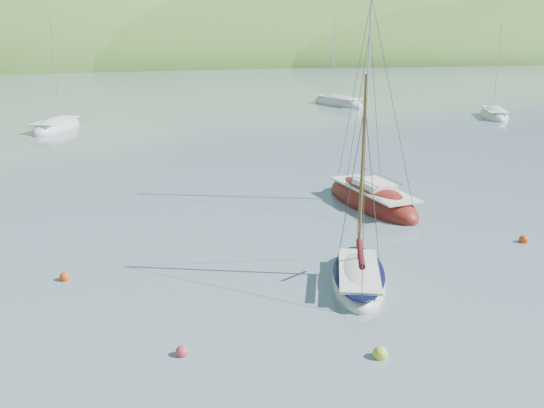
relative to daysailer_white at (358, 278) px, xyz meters
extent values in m
plane|color=slate|center=(-1.94, -4.59, -0.20)|extent=(700.00, 700.00, 0.00)
ellipsoid|color=#42712B|center=(-1.94, 165.41, -0.20)|extent=(440.00, 110.00, 44.00)
ellipsoid|color=#42712B|center=(88.06, 155.41, -0.20)|extent=(240.00, 100.00, 34.00)
ellipsoid|color=silver|center=(0.00, 0.01, -0.11)|extent=(3.87, 5.88, 1.35)
cube|color=white|center=(-0.04, -0.10, 0.39)|extent=(2.95, 4.56, 0.10)
cylinder|color=brown|center=(0.24, 0.62, 4.03)|extent=(0.12, 0.12, 7.36)
ellipsoid|color=black|center=(0.00, 0.01, 0.29)|extent=(3.82, 5.82, 0.23)
cylinder|color=maroon|center=(-0.24, -0.61, 1.30)|extent=(1.17, 2.56, 0.24)
ellipsoid|color=maroon|center=(4.90, 9.61, -0.04)|extent=(3.73, 8.33, 2.22)
cube|color=white|center=(4.91, 9.45, 0.74)|extent=(2.81, 6.48, 0.10)
cylinder|color=silver|center=(4.78, 10.57, 5.73)|extent=(0.12, 0.12, 10.06)
cube|color=white|center=(4.91, 9.45, 0.98)|extent=(1.77, 2.42, 0.42)
cylinder|color=silver|center=(5.01, 8.65, 1.65)|extent=(0.56, 3.84, 0.09)
ellipsoid|color=silver|center=(-13.57, 40.25, -0.05)|extent=(5.58, 8.12, 2.10)
cube|color=white|center=(-13.63, 40.11, 0.69)|extent=(4.27, 6.29, 0.10)
cylinder|color=silver|center=(-13.20, 41.09, 5.25)|extent=(0.12, 0.12, 9.22)
ellipsoid|color=silver|center=(18.66, 50.03, -0.04)|extent=(5.54, 8.74, 2.24)
cube|color=white|center=(18.71, 49.88, 0.74)|extent=(4.23, 6.78, 0.10)
cylinder|color=silver|center=(18.32, 50.96, 5.65)|extent=(0.12, 0.12, 9.90)
ellipsoid|color=silver|center=(31.04, 36.12, -0.06)|extent=(5.39, 7.76, 2.01)
cube|color=white|center=(30.98, 35.98, 0.65)|extent=(4.12, 6.01, 0.10)
cylinder|color=silver|center=(31.40, 36.92, 5.02)|extent=(0.12, 0.12, 8.81)
sphere|color=#D0DE2F|center=(-1.52, -5.22, -0.08)|extent=(0.46, 0.46, 0.46)
sphere|color=#C7464E|center=(-7.27, -3.52, -0.08)|extent=(0.39, 0.39, 0.39)
sphere|color=#E74612|center=(9.15, 2.23, -0.08)|extent=(0.43, 0.43, 0.43)
sphere|color=#E74612|center=(-11.00, 3.33, -0.08)|extent=(0.41, 0.41, 0.41)
camera|label=1|loc=(-8.94, -19.95, 9.48)|focal=40.00mm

